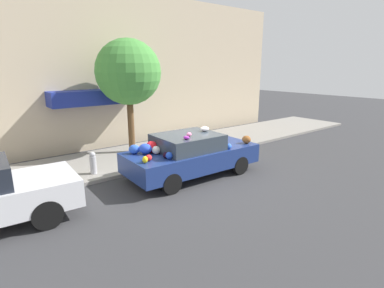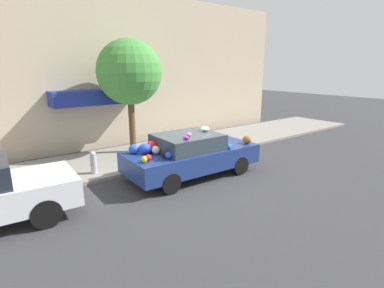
{
  "view_description": "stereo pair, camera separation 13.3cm",
  "coord_description": "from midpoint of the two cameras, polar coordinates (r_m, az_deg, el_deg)",
  "views": [
    {
      "loc": [
        -5.48,
        -7.05,
        3.31
      ],
      "look_at": [
        0.0,
        -0.06,
        1.01
      ],
      "focal_mm": 28.0,
      "sensor_mm": 36.0,
      "label": 1
    },
    {
      "loc": [
        -5.38,
        -7.14,
        3.31
      ],
      "look_at": [
        0.0,
        -0.06,
        1.01
      ],
      "focal_mm": 28.0,
      "sensor_mm": 36.0,
      "label": 2
    }
  ],
  "objects": [
    {
      "name": "building_facade",
      "position": [
        13.16,
        -13.53,
        13.23
      ],
      "size": [
        18.0,
        1.2,
        6.3
      ],
      "color": "#C6B293",
      "rests_on": "ground"
    },
    {
      "name": "street_tree",
      "position": [
        11.48,
        -11.49,
        13.2
      ],
      "size": [
        2.39,
        2.39,
        4.21
      ],
      "color": "brown",
      "rests_on": "sidewalk_curb"
    },
    {
      "name": "ground_plane",
      "position": [
        9.53,
        0.17,
        -5.83
      ],
      "size": [
        60.0,
        60.0,
        0.0
      ],
      "primitive_type": "plane",
      "color": "#38383A"
    },
    {
      "name": "art_car",
      "position": [
        9.23,
        0.12,
        -1.93
      ],
      "size": [
        4.19,
        1.9,
        1.49
      ],
      "rotation": [
        0.0,
        0.0,
        -0.03
      ],
      "color": "navy",
      "rests_on": "ground"
    },
    {
      "name": "fire_hydrant",
      "position": [
        9.7,
        -17.88,
        -3.36
      ],
      "size": [
        0.2,
        0.2,
        0.7
      ],
      "color": "#B2B2B7",
      "rests_on": "sidewalk_curb"
    },
    {
      "name": "sidewalk_curb",
      "position": [
        11.66,
        -7.92,
        -1.86
      ],
      "size": [
        24.0,
        3.2,
        0.11
      ],
      "color": "gray",
      "rests_on": "ground"
    }
  ]
}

